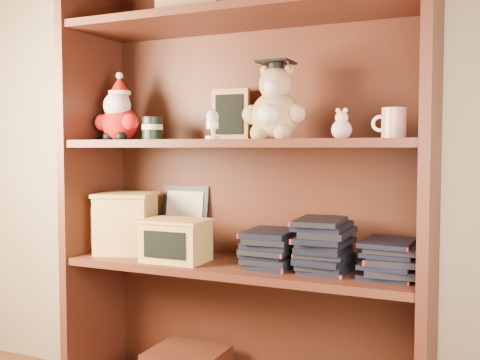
# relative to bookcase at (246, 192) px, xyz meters

# --- Properties ---
(bookcase) EXTENTS (1.20, 0.35, 1.60)m
(bookcase) POSITION_rel_bookcase_xyz_m (0.00, 0.00, 0.00)
(bookcase) COLOR #4D2216
(bookcase) RESTS_ON ground
(shelf_lower) EXTENTS (1.14, 0.33, 0.02)m
(shelf_lower) POSITION_rel_bookcase_xyz_m (0.00, -0.05, -0.24)
(shelf_lower) COLOR #4D2216
(shelf_lower) RESTS_ON ground
(shelf_upper) EXTENTS (1.14, 0.33, 0.02)m
(shelf_upper) POSITION_rel_bookcase_xyz_m (0.00, -0.05, 0.16)
(shelf_upper) COLOR #4D2216
(shelf_upper) RESTS_ON ground
(santa_plush) EXTENTS (0.18, 0.13, 0.25)m
(santa_plush) POSITION_rel_bookcase_xyz_m (-0.46, -0.06, 0.26)
(santa_plush) COLOR #A50F0F
(santa_plush) RESTS_ON shelf_upper
(teachers_tin) EXTENTS (0.07, 0.07, 0.08)m
(teachers_tin) POSITION_rel_bookcase_xyz_m (-0.33, -0.05, 0.21)
(teachers_tin) COLOR black
(teachers_tin) RESTS_ON shelf_upper
(chalkboard_plaque) EXTENTS (0.14, 0.07, 0.18)m
(chalkboard_plaque) POSITION_rel_bookcase_xyz_m (-0.09, 0.06, 0.26)
(chalkboard_plaque) COLOR #9E7547
(chalkboard_plaque) RESTS_ON shelf_upper
(egg_cup) EXTENTS (0.04, 0.04, 0.09)m
(egg_cup) POSITION_rel_bookcase_xyz_m (-0.06, -0.13, 0.22)
(egg_cup) COLOR white
(egg_cup) RESTS_ON shelf_upper
(grad_teddy_bear) EXTENTS (0.21, 0.18, 0.25)m
(grad_teddy_bear) POSITION_rel_bookcase_xyz_m (0.12, -0.06, 0.27)
(grad_teddy_bear) COLOR tan
(grad_teddy_bear) RESTS_ON shelf_upper
(pink_figurine) EXTENTS (0.06, 0.06, 0.10)m
(pink_figurine) POSITION_rel_bookcase_xyz_m (0.33, -0.05, 0.21)
(pink_figurine) COLOR beige
(pink_figurine) RESTS_ON shelf_upper
(teacher_mug) EXTENTS (0.10, 0.07, 0.09)m
(teacher_mug) POSITION_rel_bookcase_xyz_m (0.48, -0.05, 0.22)
(teacher_mug) COLOR silver
(teacher_mug) RESTS_ON shelf_upper
(certificate_frame) EXTENTS (0.19, 0.05, 0.23)m
(certificate_frame) POSITION_rel_bookcase_xyz_m (-0.28, 0.09, -0.11)
(certificate_frame) COLOR black
(certificate_frame) RESTS_ON shelf_lower
(treats_box) EXTENTS (0.25, 0.25, 0.21)m
(treats_box) POSITION_rel_bookcase_xyz_m (-0.44, -0.05, -0.12)
(treats_box) COLOR tan
(treats_box) RESTS_ON shelf_lower
(pencils_box) EXTENTS (0.21, 0.15, 0.14)m
(pencils_box) POSITION_rel_bookcase_xyz_m (-0.20, -0.12, -0.16)
(pencils_box) COLOR tan
(pencils_box) RESTS_ON shelf_lower
(book_stack_left) EXTENTS (0.14, 0.20, 0.11)m
(book_stack_left) POSITION_rel_bookcase_xyz_m (0.11, -0.05, -0.17)
(book_stack_left) COLOR black
(book_stack_left) RESTS_ON shelf_lower
(book_stack_mid) EXTENTS (0.14, 0.20, 0.16)m
(book_stack_mid) POSITION_rel_bookcase_xyz_m (0.28, -0.05, -0.15)
(book_stack_mid) COLOR black
(book_stack_mid) RESTS_ON shelf_lower
(book_stack_right) EXTENTS (0.14, 0.20, 0.11)m
(book_stack_right) POSITION_rel_bookcase_xyz_m (0.49, -0.05, -0.17)
(book_stack_right) COLOR black
(book_stack_right) RESTS_ON shelf_lower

